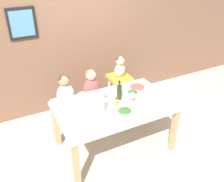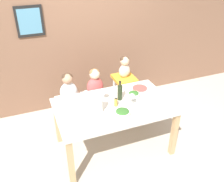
{
  "view_description": "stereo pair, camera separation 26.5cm",
  "coord_description": "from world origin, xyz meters",
  "px_view_note": "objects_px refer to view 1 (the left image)",
  "views": [
    {
      "loc": [
        -1.28,
        -2.46,
        2.59
      ],
      "look_at": [
        0.0,
        0.07,
        0.92
      ],
      "focal_mm": 40.0,
      "sensor_mm": 36.0,
      "label": 1
    },
    {
      "loc": [
        -1.04,
        -2.57,
        2.59
      ],
      "look_at": [
        0.0,
        0.07,
        0.92
      ],
      "focal_mm": 40.0,
      "sensor_mm": 36.0,
      "label": 2
    }
  ],
  "objects_px": {
    "salad_bowl_small": "(133,94)",
    "wine_glass_near": "(132,96)",
    "salad_bowl_large": "(125,112)",
    "person_baby_right": "(120,65)",
    "wine_bottle": "(119,92)",
    "person_child_left": "(65,89)",
    "person_child_center": "(91,83)",
    "chair_far_left": "(67,107)",
    "wine_glass_far": "(103,92)",
    "paper_towel_roll": "(100,104)",
    "dinner_plate_back_left": "(79,100)",
    "chair_right_highchair": "(120,85)",
    "dinner_plate_front_left": "(83,125)",
    "chair_far_center": "(92,100)",
    "dinner_plate_back_right": "(137,87)"
  },
  "relations": [
    {
      "from": "person_child_left",
      "to": "dinner_plate_back_left",
      "type": "distance_m",
      "value": 0.43
    },
    {
      "from": "salad_bowl_large",
      "to": "salad_bowl_small",
      "type": "bearing_deg",
      "value": 46.99
    },
    {
      "from": "person_child_center",
      "to": "wine_bottle",
      "type": "xyz_separation_m",
      "value": [
        0.16,
        -0.64,
        0.14
      ]
    },
    {
      "from": "person_child_center",
      "to": "chair_far_left",
      "type": "bearing_deg",
      "value": -179.82
    },
    {
      "from": "person_child_center",
      "to": "salad_bowl_large",
      "type": "bearing_deg",
      "value": -87.85
    },
    {
      "from": "chair_far_center",
      "to": "salad_bowl_small",
      "type": "bearing_deg",
      "value": -61.3
    },
    {
      "from": "chair_right_highchair",
      "to": "salad_bowl_large",
      "type": "xyz_separation_m",
      "value": [
        -0.47,
        -1.0,
        0.22
      ]
    },
    {
      "from": "chair_right_highchair",
      "to": "person_baby_right",
      "type": "xyz_separation_m",
      "value": [
        -0.0,
        0.0,
        0.36
      ]
    },
    {
      "from": "chair_far_left",
      "to": "salad_bowl_small",
      "type": "xyz_separation_m",
      "value": [
        0.78,
        -0.65,
        0.38
      ]
    },
    {
      "from": "chair_far_left",
      "to": "person_child_center",
      "type": "height_order",
      "value": "person_child_center"
    },
    {
      "from": "person_child_left",
      "to": "salad_bowl_large",
      "type": "bearing_deg",
      "value": -65.14
    },
    {
      "from": "salad_bowl_large",
      "to": "dinner_plate_front_left",
      "type": "height_order",
      "value": "salad_bowl_large"
    },
    {
      "from": "person_baby_right",
      "to": "wine_bottle",
      "type": "xyz_separation_m",
      "value": [
        -0.35,
        -0.64,
        -0.07
      ]
    },
    {
      "from": "person_baby_right",
      "to": "salad_bowl_large",
      "type": "bearing_deg",
      "value": -115.07
    },
    {
      "from": "chair_far_left",
      "to": "person_child_left",
      "type": "xyz_separation_m",
      "value": [
        -0.0,
        0.0,
        0.31
      ]
    },
    {
      "from": "wine_glass_near",
      "to": "dinner_plate_back_left",
      "type": "distance_m",
      "value": 0.73
    },
    {
      "from": "wine_bottle",
      "to": "wine_glass_far",
      "type": "xyz_separation_m",
      "value": [
        -0.21,
        0.07,
        0.01
      ]
    },
    {
      "from": "paper_towel_roll",
      "to": "dinner_plate_back_right",
      "type": "relative_size",
      "value": 1.21
    },
    {
      "from": "dinner_plate_back_left",
      "to": "person_baby_right",
      "type": "bearing_deg",
      "value": 26.37
    },
    {
      "from": "person_child_center",
      "to": "person_child_left",
      "type": "bearing_deg",
      "value": 180.0
    },
    {
      "from": "person_child_left",
      "to": "dinner_plate_back_right",
      "type": "relative_size",
      "value": 2.17
    },
    {
      "from": "person_child_left",
      "to": "person_baby_right",
      "type": "relative_size",
      "value": 1.31
    },
    {
      "from": "chair_right_highchair",
      "to": "dinner_plate_front_left",
      "type": "distance_m",
      "value": 1.4
    },
    {
      "from": "salad_bowl_small",
      "to": "wine_glass_near",
      "type": "bearing_deg",
      "value": -123.7
    },
    {
      "from": "person_child_left",
      "to": "paper_towel_roll",
      "type": "relative_size",
      "value": 1.79
    },
    {
      "from": "person_child_center",
      "to": "wine_glass_far",
      "type": "height_order",
      "value": "person_child_center"
    },
    {
      "from": "chair_far_left",
      "to": "person_baby_right",
      "type": "xyz_separation_m",
      "value": [
        0.93,
        0.0,
        0.52
      ]
    },
    {
      "from": "paper_towel_roll",
      "to": "salad_bowl_large",
      "type": "distance_m",
      "value": 0.32
    },
    {
      "from": "wine_glass_near",
      "to": "salad_bowl_large",
      "type": "height_order",
      "value": "wine_glass_near"
    },
    {
      "from": "person_baby_right",
      "to": "salad_bowl_large",
      "type": "relative_size",
      "value": 1.79
    },
    {
      "from": "wine_glass_near",
      "to": "salad_bowl_small",
      "type": "bearing_deg",
      "value": 56.3
    },
    {
      "from": "chair_far_center",
      "to": "chair_right_highchair",
      "type": "relative_size",
      "value": 0.66
    },
    {
      "from": "person_child_center",
      "to": "dinner_plate_back_left",
      "type": "distance_m",
      "value": 0.56
    },
    {
      "from": "chair_far_center",
      "to": "paper_towel_roll",
      "type": "bearing_deg",
      "value": -104.46
    },
    {
      "from": "wine_bottle",
      "to": "paper_towel_roll",
      "type": "bearing_deg",
      "value": -153.01
    },
    {
      "from": "person_child_left",
      "to": "wine_bottle",
      "type": "relative_size",
      "value": 1.64
    },
    {
      "from": "wine_glass_far",
      "to": "dinner_plate_front_left",
      "type": "bearing_deg",
      "value": -138.83
    },
    {
      "from": "person_child_left",
      "to": "dinner_plate_front_left",
      "type": "xyz_separation_m",
      "value": [
        -0.08,
        -0.96,
        0.03
      ]
    },
    {
      "from": "person_baby_right",
      "to": "dinner_plate_back_right",
      "type": "bearing_deg",
      "value": -84.23
    },
    {
      "from": "wine_bottle",
      "to": "dinner_plate_front_left",
      "type": "distance_m",
      "value": 0.74
    },
    {
      "from": "salad_bowl_small",
      "to": "dinner_plate_back_left",
      "type": "height_order",
      "value": "salad_bowl_small"
    },
    {
      "from": "person_child_left",
      "to": "salad_bowl_small",
      "type": "bearing_deg",
      "value": -39.91
    },
    {
      "from": "person_child_center",
      "to": "person_baby_right",
      "type": "relative_size",
      "value": 1.31
    },
    {
      "from": "paper_towel_roll",
      "to": "salad_bowl_small",
      "type": "xyz_separation_m",
      "value": [
        0.57,
        0.17,
        -0.09
      ]
    },
    {
      "from": "chair_right_highchair",
      "to": "dinner_plate_front_left",
      "type": "relative_size",
      "value": 3.28
    },
    {
      "from": "chair_right_highchair",
      "to": "paper_towel_roll",
      "type": "distance_m",
      "value": 1.13
    },
    {
      "from": "wine_bottle",
      "to": "salad_bowl_large",
      "type": "bearing_deg",
      "value": -107.95
    },
    {
      "from": "person_baby_right",
      "to": "wine_glass_near",
      "type": "distance_m",
      "value": 0.86
    },
    {
      "from": "chair_right_highchair",
      "to": "salad_bowl_small",
      "type": "height_order",
      "value": "salad_bowl_small"
    },
    {
      "from": "chair_far_left",
      "to": "dinner_plate_back_left",
      "type": "relative_size",
      "value": 2.17
    }
  ]
}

